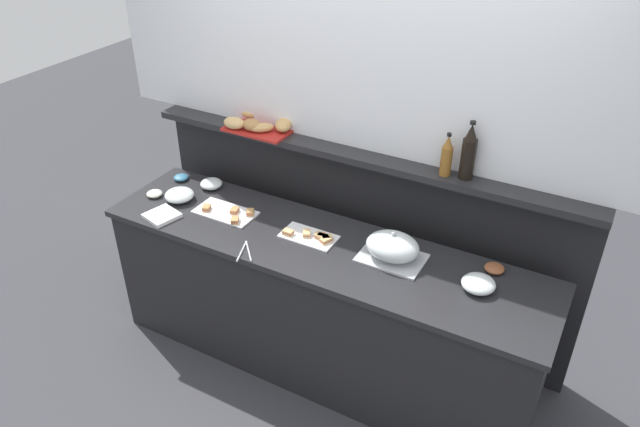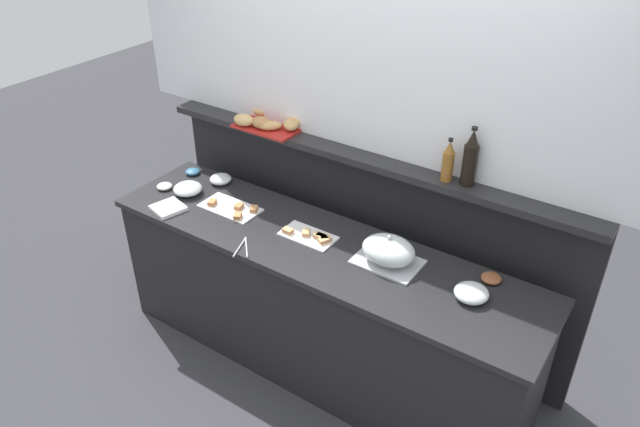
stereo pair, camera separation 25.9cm
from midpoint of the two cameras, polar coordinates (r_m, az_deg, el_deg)
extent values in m
plane|color=#38383D|center=(4.25, 2.19, -8.62)|extent=(12.00, 12.00, 0.00)
cube|color=black|center=(3.58, -2.11, -8.99)|extent=(2.51, 0.59, 0.85)
cube|color=#232326|center=(3.30, -2.26, -3.22)|extent=(2.55, 0.63, 0.03)
cube|color=black|center=(3.80, 1.66, -2.60)|extent=(2.70, 0.08, 1.21)
cube|color=#232326|center=(3.45, 1.43, 5.57)|extent=(2.70, 0.22, 0.04)
cube|color=white|center=(3.26, 2.20, 17.04)|extent=(3.30, 0.08, 1.35)
cube|color=white|center=(3.35, -3.27, -2.23)|extent=(0.31, 0.17, 0.01)
cube|color=tan|center=(3.29, -1.72, -2.70)|extent=(0.06, 0.07, 0.01)
cube|color=#B24738|center=(3.28, -1.73, -2.58)|extent=(0.06, 0.07, 0.01)
cube|color=tan|center=(3.28, -1.73, -2.47)|extent=(0.06, 0.07, 0.01)
cube|color=tan|center=(3.35, -3.48, -2.04)|extent=(0.06, 0.07, 0.01)
cube|color=#B24738|center=(3.34, -3.49, -1.93)|extent=(0.06, 0.07, 0.01)
cube|color=tan|center=(3.34, -3.49, -1.81)|extent=(0.06, 0.07, 0.01)
cube|color=tan|center=(3.36, -5.22, -1.93)|extent=(0.06, 0.04, 0.01)
cube|color=#B24738|center=(3.36, -5.22, -1.82)|extent=(0.06, 0.04, 0.01)
cube|color=tan|center=(3.36, -5.23, -1.71)|extent=(0.06, 0.04, 0.01)
cube|color=tan|center=(3.32, -2.02, -2.37)|extent=(0.06, 0.04, 0.01)
cube|color=#B24738|center=(3.31, -2.02, -2.26)|extent=(0.06, 0.04, 0.01)
cube|color=tan|center=(3.31, -2.03, -2.15)|extent=(0.06, 0.04, 0.01)
cube|color=tan|center=(3.33, -2.23, -2.24)|extent=(0.06, 0.05, 0.01)
cube|color=#B24738|center=(3.32, -2.23, -2.13)|extent=(0.06, 0.05, 0.01)
cube|color=tan|center=(3.32, -2.24, -2.02)|extent=(0.06, 0.05, 0.01)
cube|color=tan|center=(3.31, -1.56, -2.46)|extent=(0.07, 0.07, 0.01)
cube|color=#B24738|center=(3.30, -1.57, -2.35)|extent=(0.07, 0.07, 0.01)
cube|color=tan|center=(3.30, -1.57, -2.24)|extent=(0.07, 0.07, 0.01)
cube|color=white|center=(3.62, -10.89, 0.05)|extent=(0.36, 0.19, 0.01)
cube|color=#B7844C|center=(3.65, -12.58, 0.37)|extent=(0.06, 0.07, 0.01)
cube|color=#B24738|center=(3.65, -12.60, 0.48)|extent=(0.06, 0.07, 0.01)
cube|color=#B7844C|center=(3.65, -12.61, 0.58)|extent=(0.06, 0.07, 0.01)
cube|color=#B7844C|center=(3.51, -10.07, -0.78)|extent=(0.06, 0.07, 0.01)
cube|color=#B24738|center=(3.50, -10.08, -0.67)|extent=(0.06, 0.07, 0.01)
cube|color=#B7844C|center=(3.50, -10.10, -0.56)|extent=(0.06, 0.07, 0.01)
cube|color=#B7844C|center=(3.60, -10.06, 0.12)|extent=(0.05, 0.06, 0.01)
cube|color=#B24738|center=(3.59, -10.07, 0.23)|extent=(0.05, 0.06, 0.01)
cube|color=#B7844C|center=(3.59, -10.08, 0.34)|extent=(0.05, 0.06, 0.01)
cube|color=#B7844C|center=(3.56, -8.63, -0.04)|extent=(0.06, 0.07, 0.01)
cube|color=#B24738|center=(3.56, -8.64, 0.06)|extent=(0.06, 0.07, 0.01)
cube|color=#B7844C|center=(3.56, -8.65, 0.17)|extent=(0.06, 0.07, 0.01)
cube|color=#B7BABF|center=(3.19, 4.43, -4.24)|extent=(0.34, 0.24, 0.01)
ellipsoid|color=silver|center=(3.15, 4.48, -3.15)|extent=(0.28, 0.23, 0.14)
sphere|color=#B7BABF|center=(3.10, 4.54, -1.97)|extent=(0.02, 0.02, 0.02)
ellipsoid|color=silver|center=(3.80, -14.94, 1.66)|extent=(0.18, 0.18, 0.07)
ellipsoid|color=white|center=(3.80, -14.91, 1.49)|extent=(0.14, 0.14, 0.04)
ellipsoid|color=silver|center=(3.04, 12.27, -6.52)|extent=(0.17, 0.17, 0.07)
ellipsoid|color=#599959|center=(3.04, 12.24, -6.69)|extent=(0.13, 0.13, 0.04)
ellipsoid|color=silver|center=(3.89, -12.05, 2.71)|extent=(0.14, 0.14, 0.06)
ellipsoid|color=white|center=(3.89, -12.03, 2.58)|extent=(0.11, 0.11, 0.03)
ellipsoid|color=teal|center=(4.03, -14.70, 3.24)|extent=(0.09, 0.09, 0.03)
ellipsoid|color=silver|center=(3.89, -17.11, 1.75)|extent=(0.10, 0.10, 0.03)
ellipsoid|color=brown|center=(3.18, 13.80, -5.07)|extent=(0.10, 0.10, 0.04)
cylinder|color=#B7BABF|center=(3.27, -8.97, -3.58)|extent=(0.13, 0.14, 0.01)
cylinder|color=#B7BABF|center=(3.27, -9.62, -3.58)|extent=(0.07, 0.17, 0.01)
sphere|color=#B7BABF|center=(3.34, -9.13, -2.70)|extent=(0.01, 0.01, 0.01)
cube|color=white|center=(3.66, -16.58, -0.24)|extent=(0.21, 0.21, 0.02)
cylinder|color=black|center=(3.17, 11.42, 4.98)|extent=(0.08, 0.08, 0.22)
cone|color=black|center=(3.10, 11.72, 7.44)|extent=(0.06, 0.06, 0.08)
cylinder|color=black|center=(3.08, 11.82, 8.29)|extent=(0.03, 0.03, 0.02)
cylinder|color=#8E5B23|center=(3.19, 9.47, 4.83)|extent=(0.06, 0.06, 0.16)
cone|color=#8E5B23|center=(3.14, 9.64, 6.61)|extent=(0.05, 0.05, 0.06)
cylinder|color=black|center=(3.13, 9.71, 7.25)|extent=(0.02, 0.02, 0.02)
cube|color=#B2231E|center=(3.72, -7.66, 7.87)|extent=(0.40, 0.26, 0.02)
ellipsoid|color=tan|center=(3.69, -5.13, 8.48)|extent=(0.14, 0.16, 0.07)
ellipsoid|color=tan|center=(3.65, -7.54, 7.95)|extent=(0.16, 0.15, 0.05)
ellipsoid|color=tan|center=(3.84, -8.38, 9.20)|extent=(0.14, 0.12, 0.06)
ellipsoid|color=#AD7A47|center=(3.67, -8.42, 8.18)|extent=(0.14, 0.12, 0.07)
ellipsoid|color=tan|center=(3.72, -10.04, 8.32)|extent=(0.14, 0.10, 0.07)
ellipsoid|color=tan|center=(3.65, -5.55, 8.17)|extent=(0.15, 0.16, 0.07)
camera|label=1|loc=(0.13, -92.24, -1.41)|focal=34.15mm
camera|label=2|loc=(0.13, 87.76, 1.41)|focal=34.15mm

